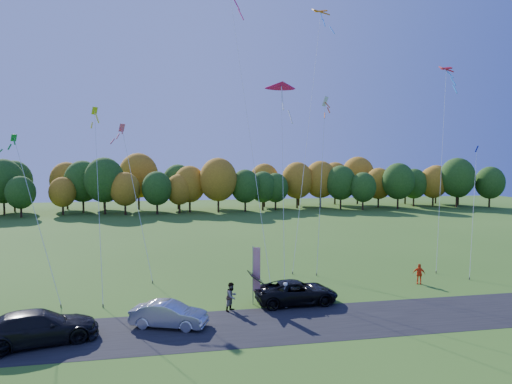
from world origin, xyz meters
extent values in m
plane|color=#305A17|center=(0.00, 0.00, 0.00)|extent=(160.00, 160.00, 0.00)
cube|color=black|center=(0.00, -4.00, 0.01)|extent=(90.00, 6.00, 0.01)
imported|color=black|center=(1.51, -0.42, 0.76)|extent=(5.58, 2.71, 1.53)
imported|color=silver|center=(-6.80, -3.18, 0.71)|extent=(4.59, 2.93, 1.43)
imported|color=black|center=(-13.47, -4.32, 0.86)|extent=(6.37, 3.90, 1.72)
imported|color=white|center=(0.64, -1.02, 0.81)|extent=(0.50, 0.66, 1.62)
imported|color=gray|center=(-2.91, -1.07, 0.90)|extent=(1.10, 1.10, 1.80)
imported|color=#ED4416|center=(12.08, 2.43, 0.78)|extent=(0.98, 0.81, 1.56)
cylinder|color=#999999|center=(-1.36, -0.05, 1.95)|extent=(0.06, 0.06, 3.89)
cube|color=red|center=(-1.12, -0.12, 2.34)|extent=(0.48, 0.16, 2.92)
cube|color=navy|center=(-1.12, -0.09, 3.42)|extent=(0.47, 0.15, 0.76)
cylinder|color=#4C3F33|center=(0.78, 4.19, 0.10)|extent=(0.08, 0.08, 0.20)
cylinder|color=#4C3F33|center=(3.33, 7.12, 0.10)|extent=(0.08, 0.08, 0.20)
cube|color=orange|center=(9.92, 20.00, 25.76)|extent=(4.03, 1.38, 1.49)
cylinder|color=#4C3F33|center=(1.42, 2.33, 0.10)|extent=(0.08, 0.08, 0.20)
cone|color=#E60E67|center=(3.21, 10.81, 16.18)|extent=(2.85, 2.18, 3.12)
cylinder|color=#4C3F33|center=(15.24, 5.12, 0.10)|extent=(0.08, 0.08, 0.20)
cube|color=red|center=(20.54, 12.61, 18.52)|extent=(3.19, 1.11, 1.22)
cylinder|color=#4C3F33|center=(-11.01, 1.13, 0.10)|extent=(0.08, 0.08, 0.20)
cube|color=#CDDA16|center=(-12.36, 8.62, 13.36)|extent=(1.01, 1.01, 1.19)
cylinder|color=#4C3F33|center=(-13.67, 1.60, 0.10)|extent=(0.08, 0.08, 0.20)
cube|color=green|center=(-17.45, 5.92, 11.08)|extent=(0.85, 0.85, 1.00)
cylinder|color=#4C3F33|center=(5.14, 6.27, 0.10)|extent=(0.08, 0.08, 0.20)
cube|color=silver|center=(7.39, 11.02, 14.86)|extent=(1.46, 1.46, 1.74)
cylinder|color=#4C3F33|center=(-8.06, 6.41, 0.10)|extent=(0.08, 0.08, 0.20)
cube|color=#FF5472|center=(-10.69, 12.31, 12.32)|extent=(1.15, 1.15, 1.36)
cylinder|color=#4C3F33|center=(16.68, 2.78, 0.10)|extent=(0.08, 0.08, 0.20)
cube|color=#0B0BA3|center=(20.04, 6.95, 10.49)|extent=(0.96, 0.96, 1.13)
camera|label=1|loc=(-6.67, -29.08, 9.50)|focal=32.00mm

